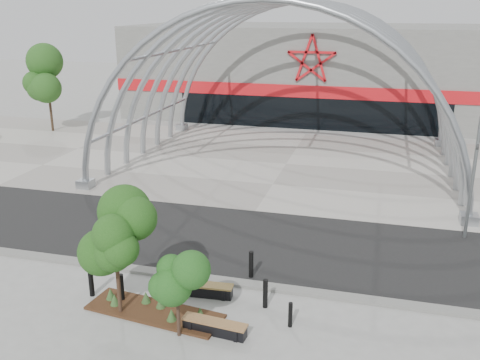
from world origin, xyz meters
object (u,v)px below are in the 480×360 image
Objects in this scene: bench_1 at (215,327)px; street_tree_0 at (114,231)px; bench_0 at (202,290)px; bollard_2 at (251,264)px; signal_pole at (473,176)px; street_tree_1 at (176,269)px.

street_tree_0 is at bearing 175.47° from bench_1.
bollard_2 reaches higher than bench_0.
bench_1 is 3.82m from bollard_2.
signal_pole is 10.42m from bollard_2.
bench_1 is at bearing -131.01° from signal_pole.
street_tree_0 is (-11.84, -9.48, 0.16)m from signal_pole.
street_tree_0 is at bearing 164.16° from street_tree_1.
street_tree_1 reaches higher than bench_1.
signal_pole is at bearing 35.81° from bollard_2.
bollard_2 is at bearing 52.02° from bench_0.
signal_pole reaches higher than bench_0.
bench_0 is 2.21m from bollard_2.
street_tree_0 is at bearing -141.32° from signal_pole.
signal_pole reaches higher than bench_1.
bench_0 is 1.04× the size of bench_1.
street_tree_1 reaches higher than bench_0.
street_tree_0 is 4.37m from bench_1.
signal_pole reaches higher than street_tree_1.
street_tree_0 reaches higher than bench_0.
signal_pole reaches higher than street_tree_0.
bench_1 is (3.36, -0.27, -2.78)m from street_tree_0.
bollard_2 is (3.60, 3.53, -2.46)m from street_tree_0.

